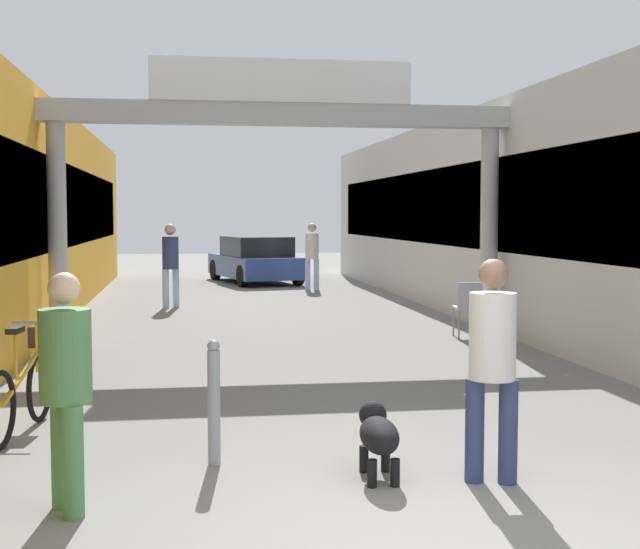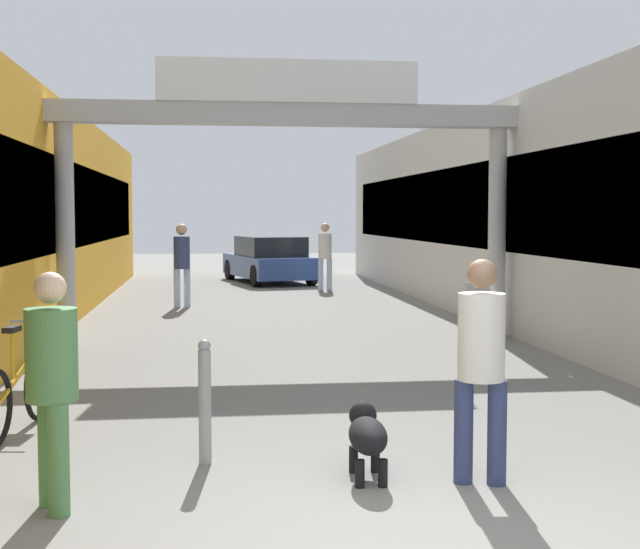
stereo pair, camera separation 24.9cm
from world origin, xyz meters
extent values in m
cube|color=black|center=(-3.62, 11.00, 2.12)|extent=(0.04, 23.40, 1.54)
cube|color=beige|center=(5.10, 11.00, 1.93)|extent=(3.00, 26.00, 3.86)
cube|color=black|center=(3.62, 11.00, 2.12)|extent=(0.04, 23.40, 1.54)
cylinder|color=#B2B2B2|center=(-3.35, 8.85, 1.66)|extent=(0.28, 0.28, 3.33)
cylinder|color=#B2B2B2|center=(3.35, 8.85, 1.66)|extent=(0.28, 0.28, 3.33)
cube|color=#B2B2B2|center=(0.00, 8.85, 3.49)|extent=(7.40, 0.44, 0.33)
cube|color=white|center=(0.00, 8.65, 3.97)|extent=(3.96, 0.10, 0.64)
cylinder|color=navy|center=(0.61, 1.34, 0.38)|extent=(0.18, 0.18, 0.77)
cylinder|color=navy|center=(0.84, 1.27, 0.38)|extent=(0.18, 0.18, 0.77)
cylinder|color=silver|center=(0.73, 1.30, 1.08)|extent=(0.43, 0.43, 0.63)
sphere|color=#8C664C|center=(0.73, 1.30, 1.54)|extent=(0.27, 0.27, 0.22)
cylinder|color=#4C7F47|center=(-2.30, 1.19, 0.37)|extent=(0.19, 0.19, 0.74)
cylinder|color=#4C7F47|center=(-2.20, 0.97, 0.37)|extent=(0.19, 0.19, 0.74)
cylinder|color=#4C7F47|center=(-2.25, 1.08, 1.05)|extent=(0.45, 0.45, 0.61)
sphere|color=beige|center=(-2.25, 1.08, 1.49)|extent=(0.28, 0.28, 0.21)
cylinder|color=#A5BFE0|center=(-1.88, 13.94, 0.41)|extent=(0.19, 0.19, 0.82)
cylinder|color=#A5BFE0|center=(-1.67, 14.06, 0.41)|extent=(0.19, 0.19, 0.82)
cylinder|color=navy|center=(-1.77, 14.00, 1.16)|extent=(0.46, 0.46, 0.68)
sphere|color=tan|center=(-1.77, 14.00, 1.65)|extent=(0.32, 0.32, 0.23)
cylinder|color=#A5BFE0|center=(1.68, 18.00, 0.40)|extent=(0.19, 0.19, 0.81)
cylinder|color=#A5BFE0|center=(1.89, 17.89, 0.40)|extent=(0.19, 0.19, 0.81)
cylinder|color=silver|center=(1.78, 17.95, 1.14)|extent=(0.46, 0.46, 0.67)
sphere|color=tan|center=(1.78, 17.95, 1.62)|extent=(0.31, 0.31, 0.23)
ellipsoid|color=black|center=(-0.06, 1.51, 0.33)|extent=(0.31, 0.65, 0.25)
sphere|color=black|center=(-0.05, 1.80, 0.42)|extent=(0.22, 0.22, 0.22)
sphere|color=white|center=(-0.06, 1.70, 0.32)|extent=(0.16, 0.16, 0.15)
cylinder|color=black|center=(-0.14, 1.70, 0.10)|extent=(0.07, 0.07, 0.20)
cylinder|color=black|center=(0.03, 1.70, 0.10)|extent=(0.07, 0.07, 0.20)
cylinder|color=black|center=(-0.16, 1.32, 0.10)|extent=(0.07, 0.07, 0.20)
cylinder|color=black|center=(0.01, 1.32, 0.10)|extent=(0.07, 0.07, 0.20)
torus|color=black|center=(-2.85, 3.80, 0.34)|extent=(0.16, 0.67, 0.67)
torus|color=black|center=(-3.01, 2.79, 0.34)|extent=(0.16, 0.67, 0.67)
cube|color=gold|center=(-2.93, 3.29, 0.52)|extent=(0.19, 0.94, 0.34)
cylinder|color=gold|center=(-2.95, 3.18, 0.74)|extent=(0.04, 0.04, 0.42)
cube|color=black|center=(-2.95, 3.18, 0.96)|extent=(0.13, 0.23, 0.05)
cylinder|color=gold|center=(-2.85, 3.74, 0.72)|extent=(0.04, 0.04, 0.46)
cylinder|color=gray|center=(-2.85, 3.74, 0.96)|extent=(0.46, 0.10, 0.03)
cube|color=#332D28|center=(-2.82, 3.94, 0.80)|extent=(0.27, 0.24, 0.20)
cylinder|color=gray|center=(-1.26, 2.08, 0.45)|extent=(0.10, 0.10, 0.91)
sphere|color=gray|center=(-1.26, 2.08, 0.94)|extent=(0.10, 0.10, 0.10)
cylinder|color=gray|center=(2.81, 8.98, 0.23)|extent=(0.03, 0.03, 0.45)
cylinder|color=gray|center=(3.15, 8.97, 0.23)|extent=(0.03, 0.03, 0.45)
cylinder|color=gray|center=(2.80, 8.64, 0.23)|extent=(0.03, 0.03, 0.45)
cylinder|color=gray|center=(3.14, 8.63, 0.23)|extent=(0.03, 0.03, 0.45)
cube|color=silver|center=(2.98, 8.81, 0.47)|extent=(0.41, 0.41, 0.04)
cube|color=silver|center=(2.97, 8.63, 0.69)|extent=(0.40, 0.05, 0.40)
cube|color=#2D478C|center=(0.52, 20.76, 0.48)|extent=(2.59, 4.29, 0.60)
cube|color=#1E2328|center=(0.55, 20.61, 1.06)|extent=(2.02, 2.49, 0.55)
cylinder|color=black|center=(-0.58, 22.00, 0.30)|extent=(0.33, 0.63, 0.60)
cylinder|color=black|center=(0.97, 22.35, 0.30)|extent=(0.33, 0.63, 0.60)
cylinder|color=black|center=(0.06, 19.17, 0.30)|extent=(0.33, 0.63, 0.60)
cylinder|color=black|center=(1.61, 19.52, 0.30)|extent=(0.33, 0.63, 0.60)
camera|label=1|loc=(-1.47, -4.84, 1.96)|focal=50.00mm
camera|label=2|loc=(-1.23, -4.87, 1.96)|focal=50.00mm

